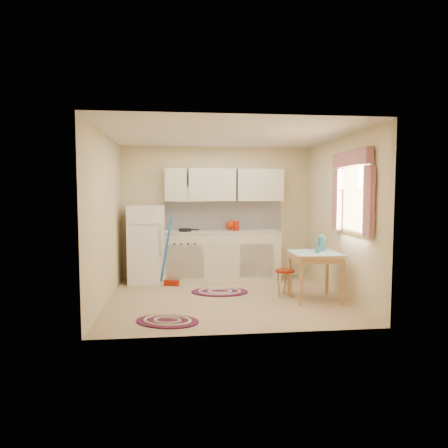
# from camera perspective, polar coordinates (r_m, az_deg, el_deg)

# --- Properties ---
(room_shell) EXTENTS (3.64, 3.60, 2.52)m
(room_shell) POSITION_cam_1_polar(r_m,az_deg,el_deg) (6.34, 1.51, 4.22)
(room_shell) COLOR tan
(room_shell) RESTS_ON ground
(fridge) EXTENTS (0.65, 0.60, 1.40)m
(fridge) POSITION_cam_1_polar(r_m,az_deg,el_deg) (7.37, -10.94, -2.80)
(fridge) COLOR white
(fridge) RESTS_ON ground
(broom) EXTENTS (0.30, 0.18, 1.20)m
(broom) POSITION_cam_1_polar(r_m,az_deg,el_deg) (7.02, -7.53, -3.95)
(broom) COLOR blue
(broom) RESTS_ON ground
(base_cabinets) EXTENTS (2.25, 0.60, 0.88)m
(base_cabinets) POSITION_cam_1_polar(r_m,az_deg,el_deg) (7.47, -0.80, -4.64)
(base_cabinets) COLOR beige
(base_cabinets) RESTS_ON ground
(countertop) EXTENTS (2.27, 0.62, 0.04)m
(countertop) POSITION_cam_1_polar(r_m,az_deg,el_deg) (7.41, -0.81, -1.13)
(countertop) COLOR #B6B4AD
(countertop) RESTS_ON base_cabinets
(frying_pan) EXTENTS (0.25, 0.25, 0.05)m
(frying_pan) POSITION_cam_1_polar(r_m,az_deg,el_deg) (7.32, -5.59, -0.86)
(frying_pan) COLOR black
(frying_pan) RESTS_ON countertop
(red_kettle) EXTENTS (0.22, 0.20, 0.20)m
(red_kettle) POSITION_cam_1_polar(r_m,az_deg,el_deg) (7.42, 0.92, -0.18)
(red_kettle) COLOR #951B05
(red_kettle) RESTS_ON countertop
(red_canister) EXTENTS (0.15, 0.15, 0.16)m
(red_canister) POSITION_cam_1_polar(r_m,az_deg,el_deg) (7.44, 1.73, -0.33)
(red_canister) COLOR #951B05
(red_canister) RESTS_ON countertop
(table) EXTENTS (0.72, 0.72, 0.72)m
(table) POSITION_cam_1_polar(r_m,az_deg,el_deg) (6.26, 12.85, -7.29)
(table) COLOR tan
(table) RESTS_ON ground
(stool) EXTENTS (0.38, 0.38, 0.42)m
(stool) POSITION_cam_1_polar(r_m,az_deg,el_deg) (6.41, 8.69, -8.33)
(stool) COLOR #951B05
(stool) RESTS_ON ground
(coffee_pot) EXTENTS (0.16, 0.15, 0.30)m
(coffee_pot) POSITION_cam_1_polar(r_m,az_deg,el_deg) (6.34, 13.79, -2.49)
(coffee_pot) COLOR teal
(coffee_pot) RESTS_ON table
(mug) EXTENTS (0.07, 0.07, 0.10)m
(mug) POSITION_cam_1_polar(r_m,az_deg,el_deg) (6.10, 13.23, -3.70)
(mug) COLOR teal
(mug) RESTS_ON table
(rug_center) EXTENTS (1.00, 0.73, 0.02)m
(rug_center) POSITION_cam_1_polar(r_m,az_deg,el_deg) (6.62, -0.63, -9.66)
(rug_center) COLOR maroon
(rug_center) RESTS_ON ground
(rug_left) EXTENTS (0.94, 0.77, 0.02)m
(rug_left) POSITION_cam_1_polar(r_m,az_deg,el_deg) (5.23, -8.10, -13.59)
(rug_left) COLOR maroon
(rug_left) RESTS_ON ground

